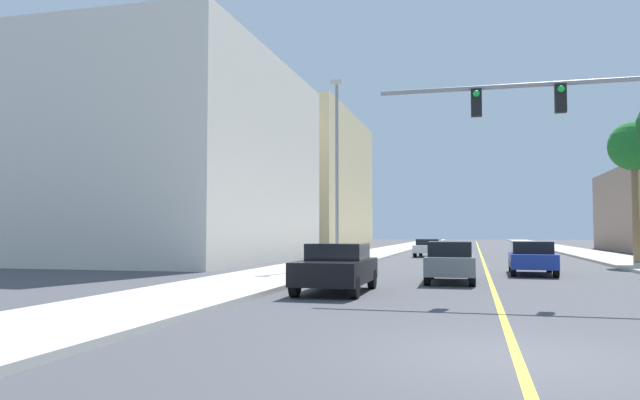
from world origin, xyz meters
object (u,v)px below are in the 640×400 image
object	(u,v)px
palm_far	(634,148)
car_white	(429,247)
traffic_signal_mast	(629,124)
car_gray	(450,262)
car_black	(337,267)
car_blue	(532,258)
street_lamp	(337,164)

from	to	relation	value
palm_far	car_white	xyz separation A→B (m)	(-11.95, 8.66, -5.82)
traffic_signal_mast	car_gray	bearing A→B (deg)	142.26
car_black	palm_far	bearing A→B (deg)	-125.09
car_white	car_blue	xyz separation A→B (m)	(5.64, -17.67, 0.04)
car_black	car_blue	bearing A→B (deg)	-124.91
street_lamp	car_white	size ratio (longest dim) A/B	2.11
traffic_signal_mast	palm_far	distance (m)	18.57
traffic_signal_mast	street_lamp	bearing A→B (deg)	137.93
street_lamp	car_gray	world-z (taller)	street_lamp
traffic_signal_mast	street_lamp	distance (m)	14.41
street_lamp	car_blue	distance (m)	9.89
palm_far	car_blue	distance (m)	12.43
traffic_signal_mast	palm_far	xyz separation A→B (m)	(4.44, 17.96, 1.59)
car_gray	traffic_signal_mast	bearing A→B (deg)	-38.93
car_black	car_gray	world-z (taller)	car_black
street_lamp	car_gray	distance (m)	9.04
car_blue	car_gray	bearing A→B (deg)	-121.76
traffic_signal_mast	street_lamp	size ratio (longest dim) A/B	1.13
street_lamp	palm_far	size ratio (longest dim) A/B	1.16
traffic_signal_mast	car_white	world-z (taller)	traffic_signal_mast
traffic_signal_mast	palm_far	bearing A→B (deg)	76.13
car_gray	car_black	bearing A→B (deg)	-126.80
car_black	car_gray	size ratio (longest dim) A/B	1.03
car_white	car_black	bearing A→B (deg)	-89.09
street_lamp	car_white	distance (m)	17.82
palm_far	car_white	distance (m)	15.86
traffic_signal_mast	car_white	bearing A→B (deg)	105.76
car_blue	palm_far	bearing A→B (deg)	56.92
street_lamp	traffic_signal_mast	bearing A→B (deg)	-42.07
car_white	car_gray	size ratio (longest dim) A/B	1.06
car_white	car_gray	world-z (taller)	car_gray
street_lamp	car_blue	size ratio (longest dim) A/B	2.09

